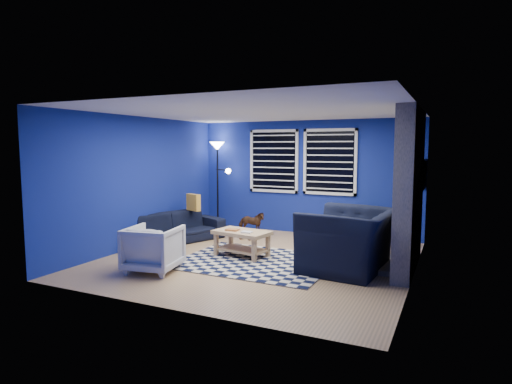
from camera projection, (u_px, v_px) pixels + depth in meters
floor at (258, 259)px, 7.32m from camera, size 5.00×5.00×0.00m
ceiling at (258, 112)px, 7.06m from camera, size 5.00×5.00×0.00m
wall_back at (306, 177)px, 9.45m from camera, size 5.00×0.00×5.00m
wall_left at (141, 182)px, 8.25m from camera, size 0.00×5.00×5.00m
wall_right at (416, 194)px, 6.14m from camera, size 0.00×5.00×5.00m
fireplace at (409, 193)px, 6.66m from camera, size 0.65×2.00×2.50m
window_left at (274, 161)px, 9.69m from camera, size 1.17×0.06×1.42m
window_right at (330, 162)px, 9.14m from camera, size 1.17×0.06×1.42m
tv at (422, 175)px, 7.95m from camera, size 0.07×1.00×0.58m
rug at (256, 261)px, 7.17m from camera, size 2.53×2.03×0.02m
sofa at (175, 228)px, 8.64m from camera, size 2.17×1.50×0.59m
armchair_big at (349, 240)px, 6.64m from camera, size 1.57×1.40×0.95m
armchair_bent at (153, 248)px, 6.60m from camera, size 0.89×0.91×0.71m
rocking_horse at (251, 223)px, 9.08m from camera, size 0.39×0.62×0.48m
coffee_table at (242, 238)px, 7.48m from camera, size 1.04×0.70×0.48m
cabinet at (365, 228)px, 8.66m from camera, size 0.67×0.47×0.63m
floor_lamp at (218, 158)px, 10.05m from camera, size 0.55×0.34×2.04m
throw_pillow at (193, 202)px, 8.95m from camera, size 0.38×0.23×0.35m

